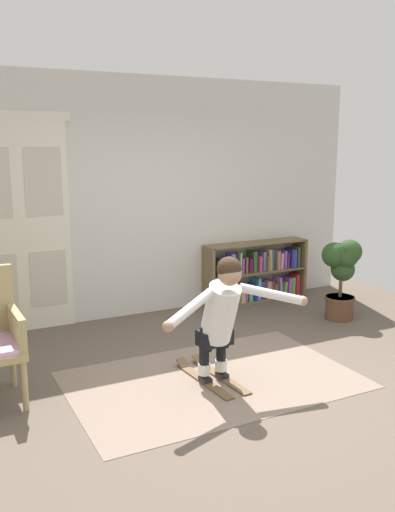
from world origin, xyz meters
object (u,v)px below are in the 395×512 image
object	(u,v)px
bookshelf	(256,275)
potted_plant	(342,268)
skis_pair	(211,376)
person_skier	(222,311)

from	to	relation	value
bookshelf	potted_plant	world-z (taller)	potted_plant
potted_plant	skis_pair	bearing A→B (deg)	-158.98
potted_plant	bookshelf	bearing A→B (deg)	115.05
potted_plant	person_skier	size ratio (longest dim) A/B	0.69
potted_plant	person_skier	distance (m)	2.50
potted_plant	skis_pair	size ratio (longest dim) A/B	1.09
bookshelf	skis_pair	bearing A→B (deg)	-131.61
potted_plant	skis_pair	world-z (taller)	potted_plant
potted_plant	skis_pair	xyz separation A→B (m)	(-2.28, -0.87, -0.60)
bookshelf	person_skier	bearing A→B (deg)	-129.05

